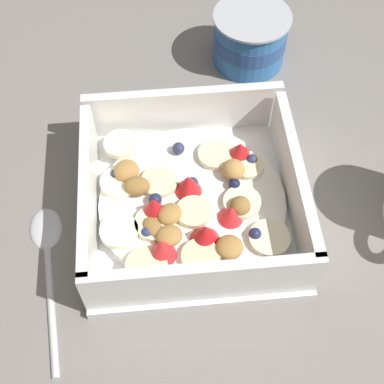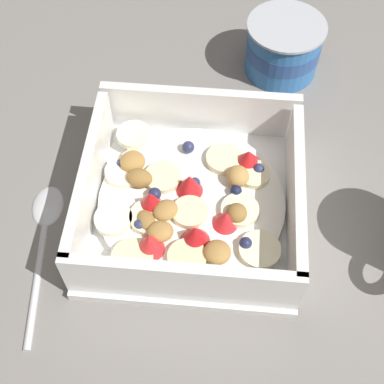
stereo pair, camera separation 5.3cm
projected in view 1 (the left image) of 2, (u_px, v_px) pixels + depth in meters
ground_plane at (184, 213)px, 0.55m from camera, size 2.40×2.40×0.00m
fruit_bowl at (191, 199)px, 0.54m from camera, size 0.21×0.21×0.07m
spoon at (47, 250)px, 0.53m from camera, size 0.04×0.17×0.01m
yogurt_cup at (250, 38)px, 0.65m from camera, size 0.09×0.09×0.07m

